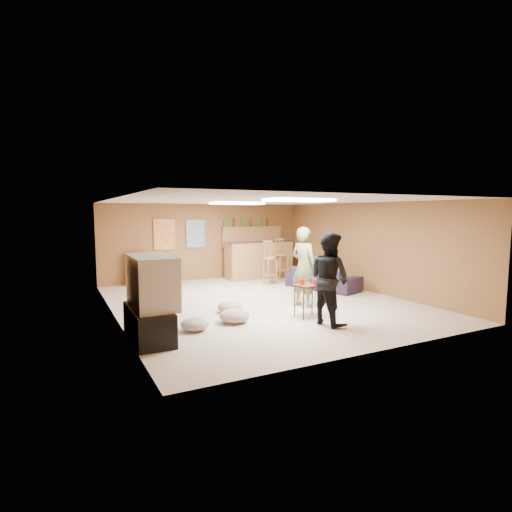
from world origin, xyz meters
name	(u,v)px	position (x,y,z in m)	size (l,w,h in m)	color
ground	(260,302)	(0.00, 0.00, 0.00)	(7.00, 7.00, 0.00)	beige
ceiling	(260,201)	(0.00, 0.00, 2.20)	(6.00, 7.00, 0.02)	silver
wall_back	(205,242)	(0.00, 3.50, 1.10)	(6.00, 0.02, 2.20)	brown
wall_front	(378,275)	(0.00, -3.50, 1.10)	(6.00, 0.02, 2.20)	brown
wall_left	(114,260)	(-3.00, 0.00, 1.10)	(0.02, 7.00, 2.20)	brown
wall_right	(367,247)	(3.00, 0.00, 1.10)	(0.02, 7.00, 2.20)	brown
tv_stand	(149,324)	(-2.72, -1.50, 0.25)	(0.55, 1.30, 0.50)	black
dvd_box	(163,328)	(-2.50, -1.50, 0.15)	(0.35, 0.50, 0.08)	#B2B2B7
tv_body	(152,282)	(-2.65, -1.50, 0.90)	(0.60, 1.10, 0.80)	#B2B2B7
tv_screen	(172,280)	(-2.34, -1.50, 0.90)	(0.02, 0.95, 0.65)	navy
bar_counter	(259,260)	(1.50, 2.95, 0.55)	(2.00, 0.60, 1.10)	olive
bar_lip	(263,242)	(1.50, 2.70, 1.10)	(2.10, 0.12, 0.05)	#3A1B12
bar_shelf	(252,227)	(1.50, 3.40, 1.50)	(2.00, 0.18, 0.05)	olive
bar_backing	(252,237)	(1.50, 3.42, 1.20)	(2.00, 0.14, 0.60)	olive
poster_left	(164,234)	(-1.20, 3.46, 1.35)	(0.60, 0.03, 0.85)	#BF3F26
poster_right	(195,234)	(-0.30, 3.46, 1.35)	(0.55, 0.03, 0.80)	#334C99
folding_chair_stack	(137,269)	(-2.00, 3.30, 0.45)	(0.50, 0.14, 0.90)	#B82241
ceiling_panel_front	(299,200)	(0.00, -1.50, 2.17)	(1.20, 0.60, 0.04)	white
ceiling_panel_back	(237,203)	(0.00, 1.20, 2.17)	(1.20, 0.60, 0.04)	white
person_olive	(304,267)	(0.63, -0.74, 0.83)	(0.61, 0.40, 1.66)	#636F40
person_black	(329,279)	(0.29, -2.05, 0.81)	(0.78, 0.61, 1.62)	black
sofa	(323,278)	(2.15, 0.65, 0.28)	(1.92, 0.75, 0.56)	black
tray_table	(308,301)	(0.23, -1.49, 0.31)	(0.48, 0.38, 0.62)	#3A1B12
cup_red_near	(302,282)	(0.12, -1.46, 0.68)	(0.08, 0.08, 0.12)	red
cup_red_far	(315,282)	(0.31, -1.58, 0.67)	(0.08, 0.08, 0.11)	red
cup_blue	(312,280)	(0.38, -1.39, 0.67)	(0.08, 0.08, 0.10)	#16329B
bar_stool_left	(270,262)	(1.31, 1.91, 0.60)	(0.38, 0.38, 1.20)	olive
bar_stool_right	(282,261)	(2.01, 2.48, 0.54)	(0.34, 0.34, 1.08)	olive
cushion_near_tv	(234,316)	(-1.15, -1.21, 0.12)	(0.54, 0.54, 0.24)	tan
cushion_mid	(230,307)	(-0.93, -0.49, 0.11)	(0.49, 0.49, 0.22)	tan
cushion_far	(195,324)	(-1.94, -1.36, 0.11)	(0.47, 0.47, 0.21)	tan
bottle_row	(247,222)	(1.30, 3.38, 1.65)	(1.48, 0.08, 0.26)	#3F7233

